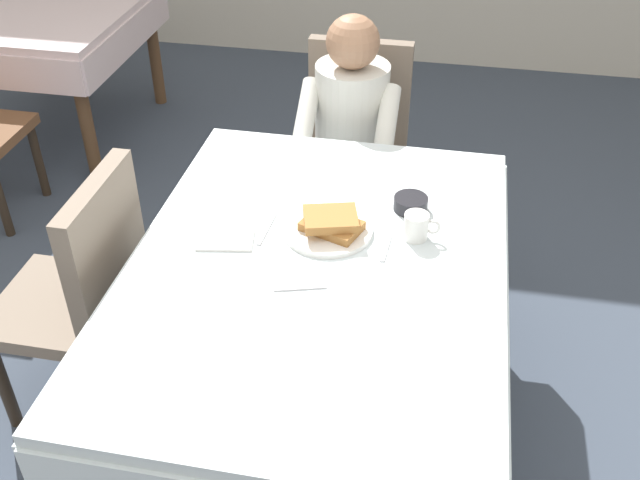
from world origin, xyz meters
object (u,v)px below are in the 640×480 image
Objects in this scene: spoon_near_edge at (300,288)px; background_table_far at (51,29)px; diner_person at (350,125)px; chair_left_side at (85,286)px; bowl_butter at (411,203)px; fork_left_of_plate at (267,228)px; breakfast_stack at (331,222)px; plate_breakfast at (328,230)px; knife_right_of_plate at (388,242)px; dining_table_main at (316,286)px; cup_coffee at (417,226)px; chair_diner at (355,137)px.

spoon_near_edge is 2.72m from background_table_far.
diner_person is 1.25m from chair_left_side.
bowl_butter is 2.61m from background_table_far.
chair_left_side is 0.64m from fork_left_of_plate.
fork_left_of_plate is (-0.20, -0.01, -0.04)m from breakfast_stack.
knife_right_of_plate is at bearing -6.01° from plate_breakfast.
dining_table_main is at bearing 129.14° from knife_right_of_plate.
background_table_far is (-1.83, 2.02, -0.12)m from spoon_near_edge.
dining_table_main is 0.36m from cup_coffee.
background_table_far is (-1.87, 1.74, -0.16)m from breakfast_stack.
breakfast_stack is 1.03× the size of knife_right_of_plate.
chair_diner is 0.83× the size of diner_person.
spoon_near_edge reaches higher than dining_table_main.
diner_person is at bearing 90.00° from chair_diner.
diner_person is at bearing 114.28° from bowl_butter.
knife_right_of_plate is (-0.05, -0.20, -0.02)m from bowl_butter.
chair_diner is at bearing -3.69° from fork_left_of_plate.
plate_breakfast is 0.19m from knife_right_of_plate.
chair_diner reaches higher than background_table_far.
plate_breakfast reaches higher than fork_left_of_plate.
bowl_butter is at bearing 53.95° from dining_table_main.
plate_breakfast reaches higher than background_table_far.
plate_breakfast is (0.78, 0.16, 0.22)m from chair_left_side.
diner_person reaches higher than knife_right_of_plate.
chair_left_side is 8.45× the size of bowl_butter.
chair_left_side is 0.84m from breakfast_stack.
spoon_near_edge is (0.04, -1.14, 0.07)m from diner_person.
diner_person reaches higher than chair_left_side.
chair_left_side is at bearing 154.10° from spoon_near_edge.
bowl_butter is (-0.03, 0.15, -0.02)m from cup_coffee.
dining_table_main and background_table_far have the same top height.
spoon_near_edge is at bearing -120.07° from bowl_butter.
breakfast_stack is 1.14× the size of fork_left_of_plate.
chair_diner is 1.05m from breakfast_stack.
chair_diner is 0.21m from diner_person.
plate_breakfast is (0.01, 0.16, 0.10)m from dining_table_main.
background_table_far is (-1.66, 1.75, -0.12)m from fork_left_of_plate.
cup_coffee is 0.16m from bowl_butter.
bowl_butter is (0.31, -0.83, 0.23)m from chair_diner.
bowl_butter is (1.02, 0.34, 0.23)m from chair_left_side.
breakfast_stack reaches higher than bowl_butter.
chair_diner is at bearing 75.15° from spoon_near_edge.
dining_table_main is at bearing 63.74° from spoon_near_edge.
fork_left_of_plate is at bearing -174.74° from cup_coffee.
fork_left_of_plate and spoon_near_edge have the same top height.
cup_coffee reaches higher than knife_right_of_plate.
plate_breakfast is 2.48× the size of cup_coffee.
plate_breakfast is 1.40× the size of knife_right_of_plate.
spoon_near_edge is at bearing -95.31° from plate_breakfast.
plate_breakfast is 2.54m from background_table_far.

